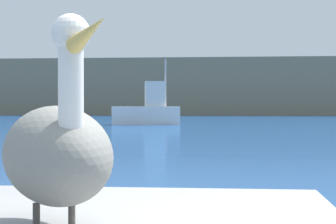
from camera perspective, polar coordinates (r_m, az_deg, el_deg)
The scene contains 3 objects.
hillside_backdrop at distance 76.93m, azimuth 5.58°, elevation 2.42°, with size 140.00×12.81×7.18m, color #7F755B.
pelican at distance 2.36m, azimuth -11.00°, elevation -3.84°, with size 0.77×1.24×0.84m.
fishing_boat_white at distance 39.20m, azimuth -2.04°, elevation 0.14°, with size 4.79×2.41×4.49m.
Camera 1 is at (-0.35, -2.59, 1.40)m, focal length 61.38 mm.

